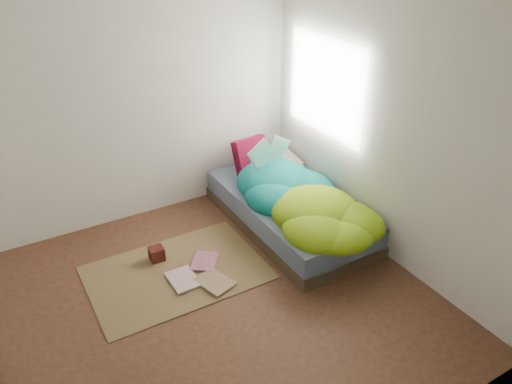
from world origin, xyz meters
TOP-DOWN VIEW (x-y plane):
  - ground at (0.00, 0.00)m, footprint 3.50×3.50m
  - room_walls at (0.01, 0.01)m, footprint 3.54×3.54m
  - bed at (1.22, 0.72)m, footprint 1.00×2.00m
  - duvet at (1.22, 0.50)m, footprint 0.96×1.84m
  - rug at (-0.15, 0.55)m, footprint 1.60×1.10m
  - pillow_floral at (1.41, 1.32)m, footprint 0.59×0.38m
  - pillow_magenta at (1.17, 1.45)m, footprint 0.41×0.17m
  - open_book at (1.19, 1.08)m, footprint 0.45×0.14m
  - wooden_box at (-0.24, 0.83)m, footprint 0.14×0.14m
  - floor_book_a at (-0.27, 0.40)m, footprint 0.25×0.34m
  - floor_book_b at (0.04, 0.62)m, footprint 0.36×0.38m
  - floor_book_c at (-0.03, 0.19)m, footprint 0.34×0.40m

SIDE VIEW (x-z plane):
  - ground at x=0.00m, z-range 0.00..0.00m
  - rug at x=-0.15m, z-range 0.00..0.01m
  - floor_book_a at x=-0.27m, z-range 0.01..0.04m
  - floor_book_c at x=-0.03m, z-range 0.01..0.04m
  - floor_book_b at x=0.04m, z-range 0.01..0.04m
  - wooden_box at x=-0.24m, z-range 0.01..0.15m
  - bed at x=1.22m, z-range 0.00..0.34m
  - pillow_floral at x=1.41m, z-range 0.34..0.47m
  - duvet at x=1.22m, z-range 0.34..0.68m
  - pillow_magenta at x=1.17m, z-range 0.34..0.74m
  - open_book at x=1.19m, z-range 0.68..0.95m
  - room_walls at x=0.01m, z-range 0.32..2.94m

